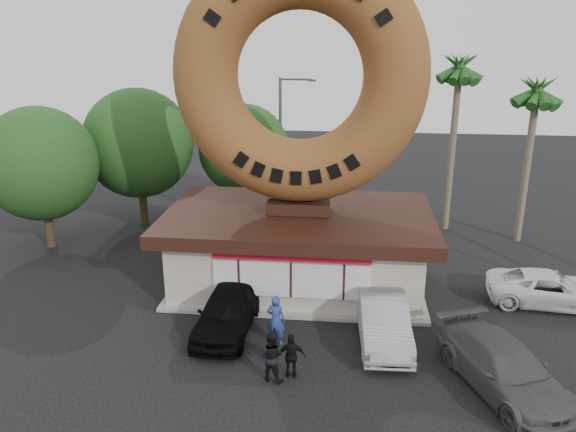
% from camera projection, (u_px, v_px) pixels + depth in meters
% --- Properties ---
extents(ground, '(90.00, 90.00, 0.00)m').
position_uv_depth(ground, '(282.00, 358.00, 18.97)').
color(ground, black).
rests_on(ground, ground).
extents(donut_shop, '(11.20, 7.20, 3.80)m').
position_uv_depth(donut_shop, '(298.00, 246.00, 24.06)').
color(donut_shop, '#BAB29F').
rests_on(donut_shop, ground).
extents(giant_donut, '(10.05, 2.56, 10.05)m').
position_uv_depth(giant_donut, '(300.00, 77.00, 21.85)').
color(giant_donut, brown).
rests_on(giant_donut, donut_shop).
extents(tree_west, '(6.00, 6.00, 7.65)m').
position_uv_depth(tree_west, '(138.00, 143.00, 30.76)').
color(tree_west, '#473321').
rests_on(tree_west, ground).
extents(tree_mid, '(5.20, 5.20, 6.63)m').
position_uv_depth(tree_mid, '(244.00, 149.00, 32.27)').
color(tree_mid, '#473321').
rests_on(tree_mid, ground).
extents(tree_far, '(5.60, 5.60, 7.14)m').
position_uv_depth(tree_far, '(40.00, 164.00, 27.45)').
color(tree_far, '#473321').
rests_on(tree_far, ground).
extents(palm_near, '(2.60, 2.60, 9.75)m').
position_uv_depth(palm_near, '(459.00, 74.00, 28.74)').
color(palm_near, '#726651').
rests_on(palm_near, ground).
extents(palm_far, '(2.60, 2.60, 8.75)m').
position_uv_depth(palm_far, '(536.00, 96.00, 27.26)').
color(palm_far, '#726651').
rests_on(palm_far, ground).
extents(street_lamp, '(2.11, 0.20, 8.00)m').
position_uv_depth(street_lamp, '(283.00, 139.00, 32.84)').
color(street_lamp, '#59595E').
rests_on(street_lamp, ground).
extents(person_left, '(0.75, 0.56, 1.85)m').
position_uv_depth(person_left, '(276.00, 320.00, 19.60)').
color(person_left, navy).
rests_on(person_left, ground).
extents(person_center, '(0.97, 0.84, 1.70)m').
position_uv_depth(person_center, '(271.00, 356.00, 17.56)').
color(person_center, black).
rests_on(person_center, ground).
extents(person_right, '(0.92, 0.45, 1.52)m').
position_uv_depth(person_right, '(292.00, 356.00, 17.74)').
color(person_right, black).
rests_on(person_right, ground).
extents(car_black, '(2.08, 4.73, 1.58)m').
position_uv_depth(car_black, '(227.00, 311.00, 20.50)').
color(car_black, black).
rests_on(car_black, ground).
extents(car_silver, '(1.93, 4.83, 1.56)m').
position_uv_depth(car_silver, '(383.00, 320.00, 19.89)').
color(car_silver, '#9D9EA2').
rests_on(car_silver, ground).
extents(car_grey, '(3.93, 5.68, 1.53)m').
position_uv_depth(car_grey, '(504.00, 368.00, 17.11)').
color(car_grey, '#4F5154').
rests_on(car_grey, ground).
extents(car_white, '(5.04, 2.68, 1.35)m').
position_uv_depth(car_white, '(550.00, 289.00, 22.54)').
color(car_white, silver).
rests_on(car_white, ground).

